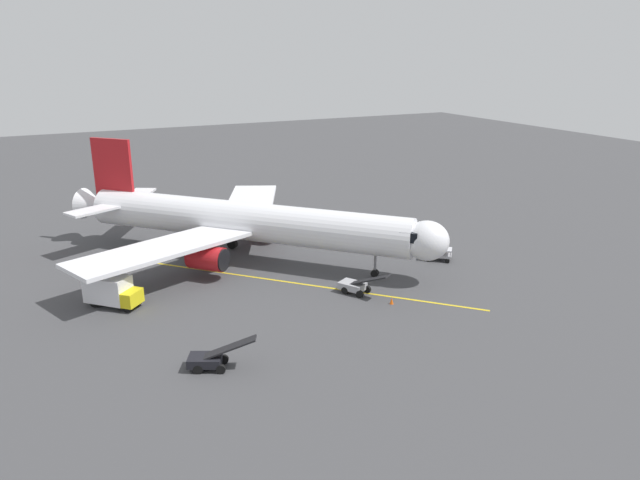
% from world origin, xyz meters
% --- Properties ---
extents(ground_plane, '(220.00, 220.00, 0.00)m').
position_xyz_m(ground_plane, '(0.00, 0.00, 0.00)').
color(ground_plane, '#424244').
extents(apron_lead_in_line, '(27.57, 29.31, 0.01)m').
position_xyz_m(apron_lead_in_line, '(-1.06, 6.06, 0.01)').
color(apron_lead_in_line, yellow).
rests_on(apron_lead_in_line, ground).
extents(airplane, '(32.80, 33.33, 11.50)m').
position_xyz_m(airplane, '(-0.87, -0.14, 4.00)').
color(airplane, white).
rests_on(airplane, ground).
extents(ground_crew_marshaller, '(0.47, 0.38, 1.71)m').
position_xyz_m(ground_crew_marshaller, '(-19.25, 8.37, 0.89)').
color(ground_crew_marshaller, '#23232D').
rests_on(ground_crew_marshaller, ground).
extents(belt_loader_near_nose, '(3.31, 4.57, 2.32)m').
position_xyz_m(belt_loader_near_nose, '(-6.72, 12.49, 0.71)').
color(belt_loader_near_nose, '#9E9EA3').
rests_on(belt_loader_near_nose, ground).
extents(box_truck_portside, '(4.64, 4.63, 2.62)m').
position_xyz_m(box_truck_portside, '(12.67, 5.98, 1.39)').
color(box_truck_portside, yellow).
rests_on(box_truck_portside, ground).
extents(baggage_cart_starboard_side, '(2.88, 2.76, 1.27)m').
position_xyz_m(baggage_cart_starboard_side, '(-18.45, 8.85, 0.66)').
color(baggage_cart_starboard_side, '#9E9EA3').
rests_on(baggage_cart_starboard_side, ground).
extents(belt_loader_rear_apron, '(4.64, 3.09, 2.32)m').
position_xyz_m(belt_loader_rear_apron, '(8.36, 19.35, 0.71)').
color(belt_loader_rear_apron, black).
rests_on(belt_loader_rear_apron, ground).
extents(safety_cone_nose_left, '(0.32, 0.32, 0.55)m').
position_xyz_m(safety_cone_nose_left, '(-8.31, 15.88, 0.28)').
color(safety_cone_nose_left, '#F2590F').
rests_on(safety_cone_nose_left, ground).
extents(safety_cone_nose_right, '(0.32, 0.32, 0.55)m').
position_xyz_m(safety_cone_nose_right, '(-16.35, -2.16, 0.28)').
color(safety_cone_nose_right, '#F2590F').
rests_on(safety_cone_nose_right, ground).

